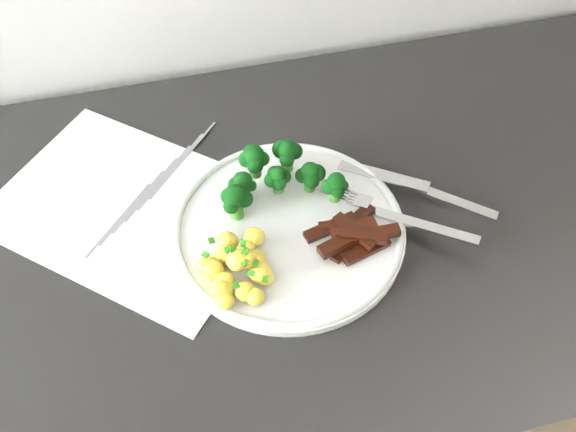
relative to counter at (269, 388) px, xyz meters
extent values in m
cube|color=black|center=(0.00, 0.01, 0.00)|extent=(2.28, 0.57, 0.86)
cube|color=white|center=(-0.14, 0.07, 0.43)|extent=(0.38, 0.37, 0.00)
cube|color=slate|center=(-0.07, 0.14, 0.43)|extent=(0.10, 0.11, 0.00)
cube|color=slate|center=(-0.08, 0.12, 0.43)|extent=(0.10, 0.11, 0.00)
cube|color=slate|center=(-0.10, 0.11, 0.43)|extent=(0.09, 0.10, 0.00)
cube|color=slate|center=(-0.12, 0.09, 0.43)|extent=(0.09, 0.10, 0.00)
cube|color=slate|center=(-0.14, 0.07, 0.43)|extent=(0.09, 0.10, 0.00)
cube|color=slate|center=(-0.15, 0.06, 0.43)|extent=(0.08, 0.09, 0.00)
cylinder|color=white|center=(0.03, 0.00, 0.43)|extent=(0.26, 0.26, 0.01)
torus|color=white|center=(0.03, 0.00, 0.44)|extent=(0.26, 0.26, 0.01)
cylinder|color=#2F6B1E|center=(0.03, 0.04, 0.46)|extent=(0.01, 0.01, 0.02)
sphere|color=black|center=(0.04, 0.04, 0.47)|extent=(0.02, 0.02, 0.02)
sphere|color=black|center=(0.03, 0.05, 0.47)|extent=(0.02, 0.02, 0.02)
sphere|color=black|center=(0.02, 0.04, 0.47)|extent=(0.02, 0.02, 0.02)
sphere|color=black|center=(0.03, 0.03, 0.47)|extent=(0.02, 0.02, 0.02)
sphere|color=black|center=(0.03, 0.04, 0.48)|extent=(0.02, 0.02, 0.02)
cylinder|color=#2F6B1E|center=(0.07, 0.04, 0.45)|extent=(0.01, 0.01, 0.02)
sphere|color=black|center=(0.08, 0.05, 0.46)|extent=(0.02, 0.02, 0.02)
sphere|color=black|center=(0.07, 0.05, 0.46)|extent=(0.02, 0.02, 0.02)
sphere|color=black|center=(0.06, 0.05, 0.46)|extent=(0.02, 0.02, 0.02)
sphere|color=black|center=(0.07, 0.04, 0.46)|extent=(0.02, 0.02, 0.02)
sphere|color=black|center=(0.07, 0.04, 0.47)|extent=(0.02, 0.02, 0.02)
cylinder|color=#2F6B1E|center=(-0.01, 0.05, 0.45)|extent=(0.01, 0.01, 0.02)
sphere|color=black|center=(0.00, 0.05, 0.46)|extent=(0.01, 0.01, 0.01)
sphere|color=black|center=(-0.01, 0.06, 0.46)|extent=(0.02, 0.02, 0.02)
sphere|color=black|center=(-0.02, 0.05, 0.46)|extent=(0.02, 0.02, 0.02)
sphere|color=black|center=(-0.01, 0.04, 0.46)|extent=(0.02, 0.02, 0.02)
sphere|color=black|center=(-0.01, 0.05, 0.47)|extent=(0.02, 0.02, 0.02)
cylinder|color=#2F6B1E|center=(0.05, 0.07, 0.46)|extent=(0.01, 0.01, 0.02)
sphere|color=black|center=(0.06, 0.07, 0.47)|extent=(0.02, 0.02, 0.02)
sphere|color=black|center=(0.04, 0.08, 0.48)|extent=(0.02, 0.02, 0.02)
sphere|color=black|center=(0.05, 0.06, 0.47)|extent=(0.02, 0.02, 0.02)
sphere|color=black|center=(0.05, 0.07, 0.48)|extent=(0.02, 0.02, 0.02)
cylinder|color=#2F6B1E|center=(0.01, 0.07, 0.46)|extent=(0.01, 0.01, 0.02)
sphere|color=black|center=(0.02, 0.07, 0.47)|extent=(0.02, 0.02, 0.02)
sphere|color=black|center=(0.01, 0.08, 0.48)|extent=(0.02, 0.02, 0.02)
sphere|color=black|center=(0.00, 0.08, 0.47)|extent=(0.02, 0.02, 0.02)
sphere|color=black|center=(0.01, 0.06, 0.47)|extent=(0.02, 0.02, 0.02)
sphere|color=black|center=(0.01, 0.07, 0.48)|extent=(0.02, 0.02, 0.02)
cylinder|color=#2F6B1E|center=(0.09, 0.02, 0.45)|extent=(0.01, 0.01, 0.02)
sphere|color=black|center=(0.10, 0.02, 0.46)|extent=(0.01, 0.01, 0.01)
sphere|color=black|center=(0.09, 0.03, 0.46)|extent=(0.01, 0.01, 0.01)
sphere|color=black|center=(0.09, 0.02, 0.46)|extent=(0.02, 0.02, 0.02)
sphere|color=black|center=(0.09, 0.01, 0.46)|extent=(0.02, 0.02, 0.02)
sphere|color=black|center=(0.09, 0.02, 0.47)|extent=(0.02, 0.02, 0.02)
cylinder|color=#2F6B1E|center=(-0.02, 0.03, 0.45)|extent=(0.02, 0.02, 0.02)
sphere|color=black|center=(-0.01, 0.03, 0.47)|extent=(0.02, 0.02, 0.02)
sphere|color=black|center=(-0.03, 0.03, 0.47)|extent=(0.02, 0.02, 0.02)
sphere|color=black|center=(-0.03, 0.02, 0.47)|extent=(0.02, 0.02, 0.02)
sphere|color=black|center=(-0.02, 0.03, 0.47)|extent=(0.03, 0.03, 0.03)
ellipsoid|color=yellow|center=(-0.06, -0.09, 0.45)|extent=(0.02, 0.02, 0.02)
ellipsoid|color=yellow|center=(-0.07, -0.04, 0.45)|extent=(0.02, 0.02, 0.02)
ellipsoid|color=yellow|center=(-0.02, -0.02, 0.45)|extent=(0.02, 0.02, 0.02)
ellipsoid|color=yellow|center=(-0.06, -0.07, 0.45)|extent=(0.02, 0.02, 0.02)
ellipsoid|color=yellow|center=(-0.03, -0.08, 0.45)|extent=(0.02, 0.02, 0.02)
ellipsoid|color=yellow|center=(-0.05, -0.06, 0.45)|extent=(0.02, 0.02, 0.02)
ellipsoid|color=yellow|center=(-0.05, -0.06, 0.45)|extent=(0.02, 0.02, 0.02)
ellipsoid|color=yellow|center=(-0.01, -0.05, 0.45)|extent=(0.02, 0.02, 0.02)
ellipsoid|color=yellow|center=(-0.01, -0.06, 0.45)|extent=(0.02, 0.02, 0.02)
ellipsoid|color=yellow|center=(-0.04, -0.03, 0.45)|extent=(0.03, 0.02, 0.02)
ellipsoid|color=yellow|center=(-0.01, -0.07, 0.45)|extent=(0.02, 0.02, 0.02)
ellipsoid|color=yellow|center=(-0.03, -0.05, 0.46)|extent=(0.02, 0.02, 0.02)
ellipsoid|color=yellow|center=(-0.03, -0.04, 0.46)|extent=(0.02, 0.02, 0.02)
ellipsoid|color=yellow|center=(-0.04, -0.01, 0.45)|extent=(0.02, 0.02, 0.02)
ellipsoid|color=yellow|center=(-0.01, -0.01, 0.45)|extent=(0.02, 0.02, 0.02)
ellipsoid|color=yellow|center=(-0.06, -0.05, 0.45)|extent=(0.02, 0.02, 0.02)
ellipsoid|color=yellow|center=(-0.03, -0.05, 0.46)|extent=(0.02, 0.02, 0.02)
ellipsoid|color=yellow|center=(-0.03, -0.05, 0.46)|extent=(0.02, 0.02, 0.02)
ellipsoid|color=yellow|center=(-0.02, -0.09, 0.45)|extent=(0.02, 0.02, 0.02)
ellipsoid|color=yellow|center=(-0.03, -0.05, 0.46)|extent=(0.03, 0.02, 0.02)
cube|color=#226511|center=(-0.03, -0.06, 0.47)|extent=(0.01, 0.01, 0.00)
cube|color=#226511|center=(-0.04, -0.04, 0.47)|extent=(0.01, 0.01, 0.00)
cube|color=#226511|center=(-0.03, -0.06, 0.47)|extent=(0.01, 0.01, 0.00)
cube|color=#226511|center=(-0.02, -0.06, 0.47)|extent=(0.01, 0.01, 0.00)
cube|color=#226511|center=(-0.07, -0.04, 0.47)|extent=(0.01, 0.01, 0.00)
cube|color=#226511|center=(-0.01, -0.08, 0.47)|extent=(0.01, 0.01, 0.00)
cube|color=#226511|center=(-0.02, -0.04, 0.47)|extent=(0.01, 0.01, 0.00)
cube|color=#226511|center=(-0.04, -0.04, 0.47)|extent=(0.01, 0.01, 0.00)
cube|color=#226511|center=(-0.04, -0.08, 0.47)|extent=(0.01, 0.01, 0.00)
cube|color=#226511|center=(-0.06, -0.03, 0.47)|extent=(0.01, 0.01, 0.00)
cube|color=#226511|center=(-0.03, -0.05, 0.47)|extent=(0.01, 0.01, 0.00)
cube|color=#226511|center=(-0.04, -0.04, 0.47)|extent=(0.01, 0.01, 0.00)
cube|color=#226511|center=(-0.02, -0.07, 0.47)|extent=(0.01, 0.01, 0.00)
cube|color=#226511|center=(-0.03, -0.04, 0.47)|extent=(0.01, 0.01, 0.00)
cube|color=black|center=(0.09, -0.04, 0.44)|extent=(0.05, 0.04, 0.01)
cube|color=black|center=(0.09, -0.02, 0.44)|extent=(0.05, 0.02, 0.01)
cube|color=black|center=(0.10, -0.02, 0.44)|extent=(0.06, 0.04, 0.01)
cube|color=black|center=(0.11, -0.06, 0.44)|extent=(0.06, 0.03, 0.01)
cube|color=black|center=(0.08, -0.02, 0.44)|extent=(0.06, 0.03, 0.01)
cube|color=black|center=(0.08, -0.05, 0.45)|extent=(0.06, 0.03, 0.01)
cube|color=black|center=(0.10, -0.04, 0.45)|extent=(0.04, 0.05, 0.01)
cube|color=black|center=(0.12, -0.05, 0.45)|extent=(0.06, 0.01, 0.01)
cube|color=black|center=(0.10, -0.03, 0.45)|extent=(0.05, 0.02, 0.02)
cube|color=black|center=(0.10, -0.05, 0.45)|extent=(0.06, 0.03, 0.01)
cube|color=#BBBBBF|center=(0.18, -0.04, 0.44)|extent=(0.10, 0.09, 0.02)
cube|color=#BBBBBF|center=(0.12, 0.01, 0.45)|extent=(0.03, 0.03, 0.01)
cylinder|color=#BBBBBF|center=(0.10, 0.03, 0.45)|extent=(0.03, 0.03, 0.00)
cylinder|color=#BBBBBF|center=(0.10, 0.02, 0.45)|extent=(0.03, 0.03, 0.00)
cylinder|color=#BBBBBF|center=(0.10, 0.02, 0.45)|extent=(0.03, 0.03, 0.00)
cylinder|color=#BBBBBF|center=(0.09, 0.02, 0.45)|extent=(0.03, 0.03, 0.00)
cube|color=#BBBBBF|center=(0.16, 0.04, 0.44)|extent=(0.10, 0.08, 0.01)
cube|color=#BBBBBF|center=(0.23, -0.02, 0.43)|extent=(0.08, 0.07, 0.02)
camera|label=1|loc=(-0.07, -0.42, 1.01)|focal=39.96mm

